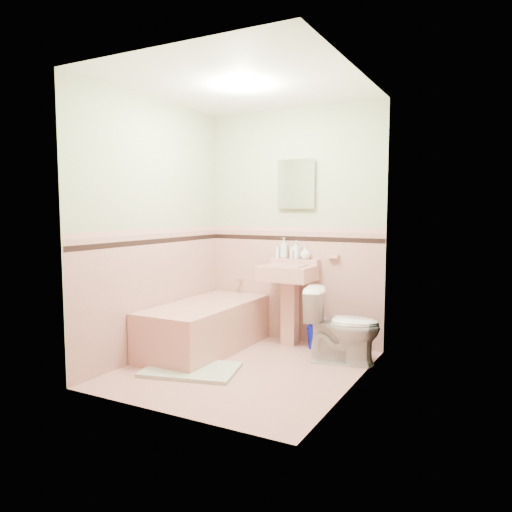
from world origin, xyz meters
The scene contains 32 objects.
floor centered at (0.00, 0.00, 0.00)m, with size 2.20×2.20×0.00m, color tan.
ceiling centered at (0.00, 0.00, 2.50)m, with size 2.20×2.20×0.00m, color white.
wall_back centered at (0.00, 1.10, 1.25)m, with size 2.50×2.50×0.00m, color beige.
wall_front centered at (0.00, -1.10, 1.25)m, with size 2.50×2.50×0.00m, color beige.
wall_left centered at (-1.00, 0.00, 1.25)m, with size 2.50×2.50×0.00m, color beige.
wall_right centered at (1.00, 0.00, 1.25)m, with size 2.50×2.50×0.00m, color beige.
wainscot_back centered at (0.00, 1.09, 0.60)m, with size 2.00×2.00×0.00m, color tan.
wainscot_front centered at (0.00, -1.09, 0.60)m, with size 2.00×2.00×0.00m, color tan.
wainscot_left centered at (-0.99, 0.00, 0.60)m, with size 2.20×2.20×0.00m, color tan.
wainscot_right centered at (0.99, 0.00, 0.60)m, with size 2.20×2.20×0.00m, color tan.
accent_back centered at (0.00, 1.08, 1.12)m, with size 2.00×2.00×0.00m, color black.
accent_front centered at (0.00, -1.08, 1.12)m, with size 2.00×2.00×0.00m, color black.
accent_left centered at (-0.98, 0.00, 1.12)m, with size 2.20×2.20×0.00m, color black.
accent_right centered at (0.98, 0.00, 1.12)m, with size 2.20×2.20×0.00m, color black.
cap_back centered at (0.00, 1.08, 1.22)m, with size 2.00×2.00×0.00m, color tan.
cap_front centered at (0.00, -1.08, 1.22)m, with size 2.00×2.00×0.00m, color tan.
cap_left centered at (-0.98, 0.00, 1.22)m, with size 2.20×2.20×0.00m, color tan.
cap_right centered at (0.98, 0.00, 1.22)m, with size 2.20×2.20×0.00m, color tan.
bathtub centered at (-0.63, 0.33, 0.23)m, with size 0.70×1.50×0.45m, color tan.
tub_faucet centered at (-0.63, 1.05, 0.63)m, with size 0.04×0.04×0.12m, color silver.
sink centered at (0.05, 0.86, 0.42)m, with size 0.54×0.48×0.85m, color tan, non-canonical shape.
sink_faucet centered at (0.05, 1.00, 0.95)m, with size 0.02×0.02×0.10m, color silver.
medicine_cabinet centered at (0.05, 1.07, 1.70)m, with size 0.37×0.04×0.47m, color white.
soap_dish centered at (0.47, 1.06, 0.95)m, with size 0.11×0.07×0.04m, color tan.
soap_bottle_left centered at (-0.08, 1.04, 1.02)m, with size 0.08×0.09×0.22m, color #B2B2B2.
soap_bottle_mid centered at (0.06, 1.04, 1.00)m, with size 0.09×0.09×0.19m, color #B2B2B2.
soap_bottle_right centered at (0.17, 1.04, 0.98)m, with size 0.11×0.11×0.14m, color #B2B2B2.
tube centered at (-0.16, 1.04, 0.97)m, with size 0.04×0.04×0.12m, color white.
toilet centered at (0.73, 0.59, 0.35)m, with size 0.39×0.69×0.70m, color white.
bucket centered at (0.37, 0.91, 0.12)m, with size 0.23×0.23×0.23m, color #0209A5, non-canonical shape.
bath_mat centered at (-0.37, -0.29, 0.02)m, with size 0.81×0.54×0.03m, color #A0AA8E.
shoe centered at (-0.53, -0.34, 0.06)m, with size 0.14×0.06×0.05m, color #BF1E59.
Camera 1 is at (2.11, -3.70, 1.43)m, focal length 33.98 mm.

